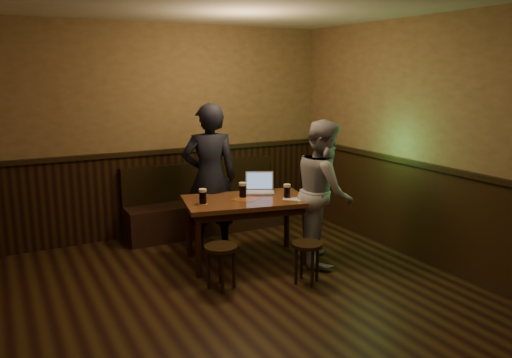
{
  "coord_description": "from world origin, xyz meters",
  "views": [
    {
      "loc": [
        -1.88,
        -3.48,
        2.17
      ],
      "look_at": [
        0.69,
        1.37,
        0.99
      ],
      "focal_mm": 35.0,
      "sensor_mm": 36.0,
      "label": 1
    }
  ],
  "objects_px": {
    "bench": "(205,209)",
    "person_suit": "(210,178)",
    "pint_left": "(203,196)",
    "pint_right": "(287,191)",
    "person_grey": "(324,192)",
    "stool_left": "(221,254)",
    "stool_right": "(307,251)",
    "pint_mid": "(243,190)",
    "laptop": "(260,187)",
    "pub_table": "(246,207)"
  },
  "relations": [
    {
      "from": "stool_left",
      "to": "pint_left",
      "type": "relative_size",
      "value": 2.66
    },
    {
      "from": "stool_left",
      "to": "stool_right",
      "type": "relative_size",
      "value": 1.04
    },
    {
      "from": "pub_table",
      "to": "stool_right",
      "type": "xyz_separation_m",
      "value": [
        0.28,
        -0.86,
        -0.3
      ]
    },
    {
      "from": "stool_left",
      "to": "person_grey",
      "type": "bearing_deg",
      "value": 6.77
    },
    {
      "from": "bench",
      "to": "person_suit",
      "type": "distance_m",
      "value": 0.95
    },
    {
      "from": "pub_table",
      "to": "stool_right",
      "type": "relative_size",
      "value": 3.49
    },
    {
      "from": "pub_table",
      "to": "pint_mid",
      "type": "bearing_deg",
      "value": 105.6
    },
    {
      "from": "bench",
      "to": "pint_right",
      "type": "xyz_separation_m",
      "value": [
        0.44,
        -1.45,
        0.52
      ]
    },
    {
      "from": "pub_table",
      "to": "pint_left",
      "type": "distance_m",
      "value": 0.56
    },
    {
      "from": "stool_right",
      "to": "pint_right",
      "type": "bearing_deg",
      "value": 76.56
    },
    {
      "from": "stool_left",
      "to": "pub_table",
      "type": "bearing_deg",
      "value": 44.51
    },
    {
      "from": "pint_right",
      "to": "pint_mid",
      "type": "bearing_deg",
      "value": 150.23
    },
    {
      "from": "pint_left",
      "to": "person_suit",
      "type": "xyz_separation_m",
      "value": [
        0.31,
        0.55,
        0.07
      ]
    },
    {
      "from": "bench",
      "to": "pint_mid",
      "type": "bearing_deg",
      "value": -90.27
    },
    {
      "from": "person_grey",
      "to": "bench",
      "type": "bearing_deg",
      "value": 54.07
    },
    {
      "from": "pint_mid",
      "to": "person_grey",
      "type": "distance_m",
      "value": 0.93
    },
    {
      "from": "pint_left",
      "to": "pint_mid",
      "type": "relative_size",
      "value": 0.96
    },
    {
      "from": "person_suit",
      "to": "person_grey",
      "type": "xyz_separation_m",
      "value": [
        1.01,
        -0.97,
        -0.08
      ]
    },
    {
      "from": "stool_right",
      "to": "laptop",
      "type": "relative_size",
      "value": 1.03
    },
    {
      "from": "pint_mid",
      "to": "person_suit",
      "type": "height_order",
      "value": "person_suit"
    },
    {
      "from": "stool_right",
      "to": "person_suit",
      "type": "xyz_separation_m",
      "value": [
        -0.49,
        1.42,
        0.56
      ]
    },
    {
      "from": "pint_right",
      "to": "person_suit",
      "type": "height_order",
      "value": "person_suit"
    },
    {
      "from": "pint_left",
      "to": "pint_right",
      "type": "bearing_deg",
      "value": -11.53
    },
    {
      "from": "stool_right",
      "to": "pint_right",
      "type": "xyz_separation_m",
      "value": [
        0.16,
        0.68,
        0.48
      ]
    },
    {
      "from": "person_grey",
      "to": "stool_right",
      "type": "bearing_deg",
      "value": 159.77
    },
    {
      "from": "pub_table",
      "to": "pint_left",
      "type": "height_order",
      "value": "pint_left"
    },
    {
      "from": "bench",
      "to": "stool_right",
      "type": "relative_size",
      "value": 5.01
    },
    {
      "from": "pint_right",
      "to": "person_suit",
      "type": "xyz_separation_m",
      "value": [
        -0.65,
        0.74,
        0.08
      ]
    },
    {
      "from": "pint_left",
      "to": "pint_mid",
      "type": "height_order",
      "value": "pint_mid"
    },
    {
      "from": "pint_left",
      "to": "pint_right",
      "type": "distance_m",
      "value": 0.98
    },
    {
      "from": "pint_mid",
      "to": "bench",
      "type": "bearing_deg",
      "value": 89.73
    },
    {
      "from": "bench",
      "to": "person_grey",
      "type": "bearing_deg",
      "value": -64.53
    },
    {
      "from": "person_suit",
      "to": "bench",
      "type": "bearing_deg",
      "value": -89.47
    },
    {
      "from": "stool_right",
      "to": "person_grey",
      "type": "bearing_deg",
      "value": 41.17
    },
    {
      "from": "stool_left",
      "to": "person_suit",
      "type": "height_order",
      "value": "person_suit"
    },
    {
      "from": "laptop",
      "to": "person_suit",
      "type": "height_order",
      "value": "person_suit"
    },
    {
      "from": "bench",
      "to": "stool_right",
      "type": "distance_m",
      "value": 2.15
    },
    {
      "from": "bench",
      "to": "person_grey",
      "type": "distance_m",
      "value": 1.93
    },
    {
      "from": "stool_right",
      "to": "pint_mid",
      "type": "distance_m",
      "value": 1.09
    },
    {
      "from": "bench",
      "to": "stool_left",
      "type": "bearing_deg",
      "value": -107.31
    },
    {
      "from": "laptop",
      "to": "person_grey",
      "type": "distance_m",
      "value": 0.8
    },
    {
      "from": "pint_left",
      "to": "pint_right",
      "type": "relative_size",
      "value": 1.06
    },
    {
      "from": "stool_left",
      "to": "person_suit",
      "type": "relative_size",
      "value": 0.25
    },
    {
      "from": "stool_left",
      "to": "pint_mid",
      "type": "xyz_separation_m",
      "value": [
        0.57,
        0.64,
        0.47
      ]
    },
    {
      "from": "bench",
      "to": "person_suit",
      "type": "height_order",
      "value": "person_suit"
    },
    {
      "from": "stool_left",
      "to": "pint_mid",
      "type": "distance_m",
      "value": 0.98
    },
    {
      "from": "pub_table",
      "to": "person_suit",
      "type": "xyz_separation_m",
      "value": [
        -0.21,
        0.57,
        0.26
      ]
    },
    {
      "from": "pint_mid",
      "to": "pint_right",
      "type": "relative_size",
      "value": 1.1
    },
    {
      "from": "stool_left",
      "to": "person_suit",
      "type": "distance_m",
      "value": 1.3
    },
    {
      "from": "stool_left",
      "to": "person_grey",
      "type": "height_order",
      "value": "person_grey"
    }
  ]
}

